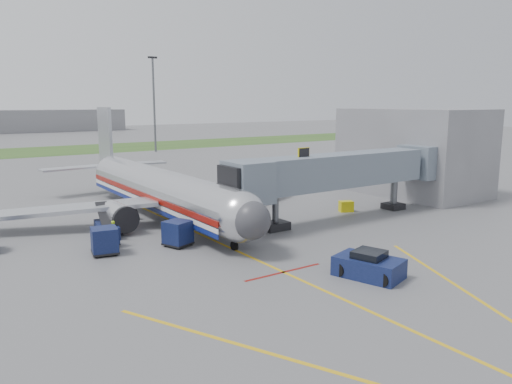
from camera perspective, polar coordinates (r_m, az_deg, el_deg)
ground at (r=35.59m, az=-0.78°, el=-7.38°), size 400.00×400.00×0.00m
grass_strip at (r=120.23m, az=-25.31°, el=4.11°), size 300.00×25.00×0.01m
apron_markings at (r=30.05m, az=7.20°, el=-10.85°), size 21.52×50.00×0.01m
airliner at (r=48.08m, az=-10.89°, el=0.32°), size 32.10×35.67×10.25m
jet_bridge at (r=46.32m, az=9.10°, el=2.28°), size 25.30×4.00×6.90m
terminal at (r=62.24m, az=17.49°, el=4.44°), size 10.00×16.00×10.00m
light_mast_right at (r=112.15m, az=-11.58°, el=10.03°), size 2.00×0.44×20.40m
pushback_tug at (r=32.22m, az=12.76°, el=-8.24°), size 3.57×4.59×1.68m
baggage_cart_a at (r=38.33m, az=-8.94°, el=-4.68°), size 2.35×2.35×1.94m
baggage_cart_b at (r=39.27m, az=-16.65°, el=-4.99°), size 1.77×1.77×1.48m
baggage_cart_c at (r=37.41m, az=-16.92°, el=-5.37°), size 2.11×2.11×1.95m
belt_loader at (r=42.78m, az=-16.70°, el=-3.99°), size 2.19×4.92×2.33m
ground_power_cart at (r=50.52m, az=10.26°, el=-1.64°), size 1.58×1.34×1.07m
ramp_worker at (r=41.18m, az=-15.92°, el=-4.23°), size 0.59×0.67×1.54m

